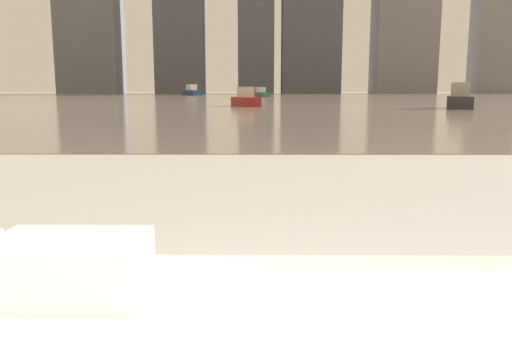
{
  "coord_description": "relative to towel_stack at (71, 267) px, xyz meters",
  "views": [
    {
      "loc": [
        0.15,
        -0.22,
        0.94
      ],
      "look_at": [
        0.13,
        2.18,
        0.55
      ],
      "focal_mm": 35.0,
      "sensor_mm": 36.0,
      "label": 1
    }
  ],
  "objects": [
    {
      "name": "harbor_boat_4",
      "position": [
        -0.42,
        27.17,
        -0.21
      ],
      "size": [
        1.78,
        3.02,
        1.07
      ],
      "color": "maroon",
      "rests_on": "harbor_water"
    },
    {
      "name": "skyline_tower_4",
      "position": [
        33.49,
        117.29,
        20.22
      ],
      "size": [
        13.54,
        9.41,
        41.63
      ],
      "color": "slate",
      "rests_on": "ground_plane"
    },
    {
      "name": "harbor_boat_1",
      "position": [
        10.32,
        24.16,
        -0.14
      ],
      "size": [
        2.24,
        3.57,
        1.26
      ],
      "color": "#2D2D33",
      "rests_on": "harbor_water"
    },
    {
      "name": "towel_stack",
      "position": [
        0.0,
        0.0,
        0.0
      ],
      "size": [
        0.29,
        0.18,
        0.12
      ],
      "color": "white",
      "rests_on": "bathtub"
    },
    {
      "name": "skyline_tower_1",
      "position": [
        -17.77,
        117.29,
        16.02
      ],
      "size": [
        10.82,
        10.63,
        33.23
      ],
      "color": "#4C515B",
      "rests_on": "ground_plane"
    },
    {
      "name": "skyline_tower_0",
      "position": [
        -38.85,
        117.29,
        11.75
      ],
      "size": [
        13.83,
        8.78,
        24.69
      ],
      "color": "slate",
      "rests_on": "ground_plane"
    },
    {
      "name": "harbor_boat_2",
      "position": [
        0.48,
        60.48,
        -0.16
      ],
      "size": [
        2.42,
        3.36,
        1.2
      ],
      "color": "#335647",
      "rests_on": "harbor_water"
    },
    {
      "name": "skyline_tower_2",
      "position": [
        -0.43,
        117.29,
        15.12
      ],
      "size": [
        8.05,
        9.78,
        31.43
      ],
      "color": "#4C515B",
      "rests_on": "ground_plane"
    },
    {
      "name": "harbor_water",
      "position": [
        0.22,
        61.29,
        -0.59
      ],
      "size": [
        180.0,
        110.0,
        0.01
      ],
      "color": "gray",
      "rests_on": "ground_plane"
    },
    {
      "name": "harbor_boat_0",
      "position": [
        -10.25,
        77.71,
        0.01
      ],
      "size": [
        3.69,
        4.63,
        1.68
      ],
      "color": "navy",
      "rests_on": "harbor_water"
    }
  ]
}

